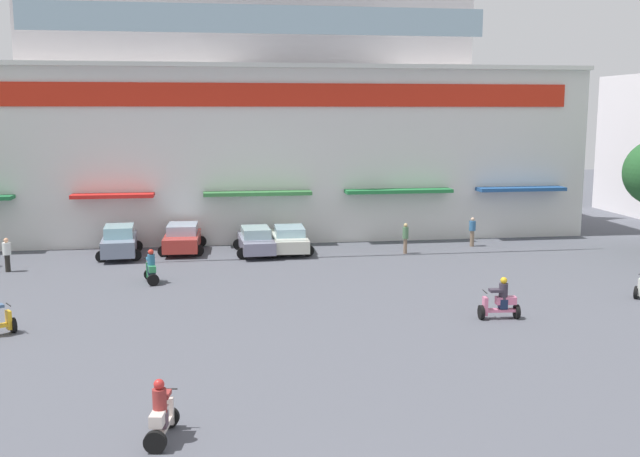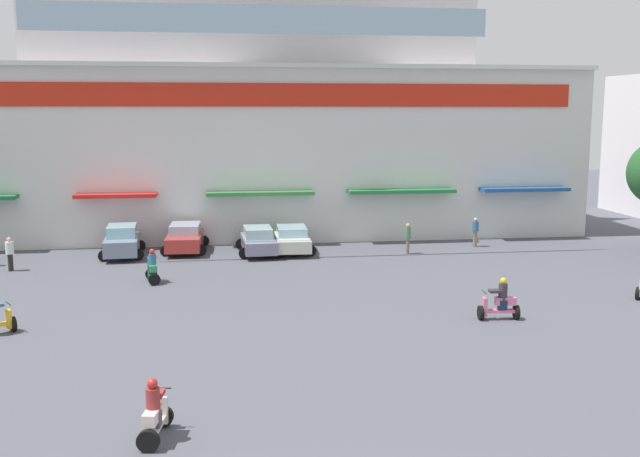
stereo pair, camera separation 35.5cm
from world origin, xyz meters
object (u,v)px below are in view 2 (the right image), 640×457
Objects in this scene: parked_car_2 at (258,240)px; pedestrian_3 at (408,236)px; scooter_rider_8 at (152,269)px; parked_car_0 at (122,241)px; parked_car_1 at (185,237)px; pedestrian_2 at (475,230)px; pedestrian_1 at (10,252)px; scooter_rider_3 at (155,414)px; scooter_rider_5 at (500,302)px; parked_car_3 at (292,239)px.

parked_car_2 is 7.94m from pedestrian_3.
scooter_rider_8 is at bearing -129.65° from parked_car_2.
parked_car_1 is at bearing 16.49° from parked_car_0.
pedestrian_3 reaches higher than pedestrian_2.
parked_car_2 is at bearing 12.57° from pedestrian_1.
pedestrian_2 reaches higher than scooter_rider_3.
scooter_rider_3 is at bearing -144.32° from scooter_rider_5.
pedestrian_2 is at bearing 7.19° from pedestrian_1.
pedestrian_1 is at bearing -175.55° from pedestrian_3.
scooter_rider_3 is 0.94× the size of pedestrian_3.
parked_car_0 is at bearing 177.95° from parked_car_2.
pedestrian_1 is (-7.99, -3.84, 0.15)m from parked_car_1.
parked_car_0 is 8.88m from parked_car_3.
scooter_rider_8 reaches higher than parked_car_1.
parked_car_0 is 0.94× the size of parked_car_3.
parked_car_3 is 2.74× the size of pedestrian_1.
pedestrian_3 reaches higher than scooter_rider_8.
pedestrian_2 is (17.07, 6.37, 0.29)m from scooter_rider_8.
pedestrian_3 is at bearing 61.28° from scooter_rider_3.
parked_car_2 is at bearing -170.90° from parked_car_3.
pedestrian_1 is at bearing 113.48° from scooter_rider_3.
scooter_rider_8 is 13.72m from pedestrian_3.
parked_car_3 is 2.71× the size of pedestrian_3.
parked_car_2 is at bearing 171.97° from pedestrian_3.
parked_car_0 is at bearing -163.51° from parked_car_1.
parked_car_3 is at bearing -9.05° from parked_car_1.
parked_car_0 is 20.46m from scooter_rider_5.
scooter_rider_8 is (-13.02, 7.56, 0.00)m from scooter_rider_5.
parked_car_2 is at bearing -17.26° from parked_car_1.
parked_car_0 is 0.93× the size of parked_car_1.
scooter_rider_3 reaches higher than parked_car_2.
pedestrian_3 reaches higher than parked_car_3.
parked_car_0 is 2.68× the size of scooter_rider_5.
parked_car_1 is at bearing 170.95° from parked_car_3.
pedestrian_1 is at bearing -172.81° from pedestrian_2.
scooter_rider_3 is at bearing -118.72° from pedestrian_3.
scooter_rider_5 is at bearing -65.76° from parked_car_3.
scooter_rider_3 is (0.35, -23.05, -0.14)m from parked_car_1.
pedestrian_2 is at bearing 54.91° from scooter_rider_3.
pedestrian_2 is at bearing 0.49° from parked_car_3.
parked_car_2 is at bearing 120.75° from scooter_rider_5.
parked_car_3 is (8.87, 0.04, -0.11)m from parked_car_0.
pedestrian_2 is (4.05, 13.93, 0.29)m from scooter_rider_5.
parked_car_2 is 2.79× the size of scooter_rider_5.
scooter_rider_5 is at bearing -106.23° from pedestrian_2.
parked_car_2 is 22.13m from scooter_rider_3.
pedestrian_1 is at bearing -148.92° from parked_car_0.
parked_car_2 is 2.82× the size of scooter_rider_3.
pedestrian_1 is (-11.85, -2.64, 0.19)m from parked_car_2.
scooter_rider_8 is 7.66m from pedestrian_1.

